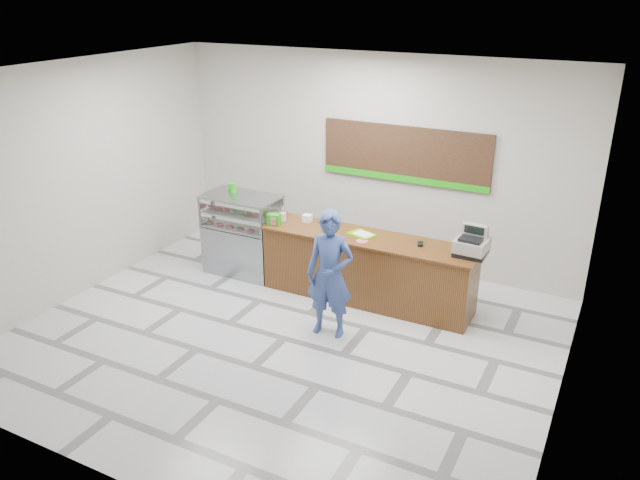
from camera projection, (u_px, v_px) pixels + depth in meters
The scene contains 16 objects.
floor at pixel (284, 338), 8.48m from camera, with size 7.00×7.00×0.00m, color silver.
back_wall at pixel (373, 161), 10.28m from camera, with size 7.00×7.00×0.00m, color #BDB8AD.
ceiling at pixel (277, 75), 7.14m from camera, with size 7.00×7.00×0.00m, color silver.
sales_counter at pixel (367, 269), 9.32m from camera, with size 3.26×0.76×1.03m.
display_case at pixel (243, 234), 10.20m from camera, with size 1.22×0.72×1.33m.
menu_board at pixel (405, 155), 9.94m from camera, with size 2.80×0.06×0.90m.
cash_register at pixel (472, 244), 8.49m from camera, with size 0.45×0.47×0.40m.
card_terminal at pixel (420, 244), 8.84m from camera, with size 0.07×0.14×0.04m, color black.
serving_tray at pixel (362, 234), 9.20m from camera, with size 0.44×0.38×0.02m.
napkin_box at pixel (307, 218), 9.71m from camera, with size 0.13×0.13×0.11m, color white.
straw_cup at pixel (283, 217), 9.74m from camera, with size 0.09×0.09×0.13m, color silver.
promo_box at pixel (274, 219), 9.58m from camera, with size 0.19×0.13×0.17m, color #1AAE10.
donut_decal at pixel (362, 241), 8.99m from camera, with size 0.17×0.17×0.00m, color #EB567C.
green_cup_left at pixel (231, 187), 10.17m from camera, with size 0.08×0.08×0.13m, color #1AAE10.
green_cup_right at pixel (233, 188), 10.08m from camera, with size 0.10×0.10×0.16m, color #1AAE10.
customer at pixel (330, 274), 8.30m from camera, with size 0.65×0.42×1.77m, color #334989.
Camera 1 is at (3.78, -6.29, 4.48)m, focal length 35.00 mm.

